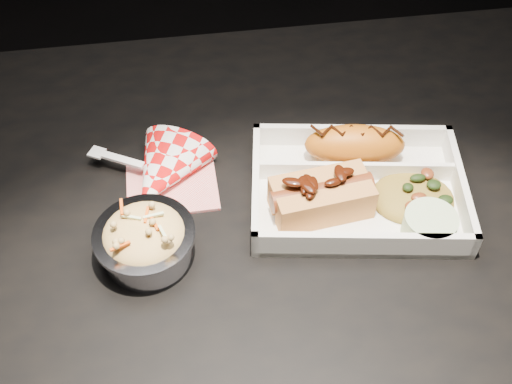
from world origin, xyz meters
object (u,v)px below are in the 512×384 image
napkin_fork (162,173)px  foil_coleslaw_cup (145,239)px  dining_table (273,274)px  food_tray (356,191)px  fried_pastry (355,145)px  hotdog (322,195)px

napkin_fork → foil_coleslaw_cup: bearing=-72.6°
dining_table → food_tray: 0.15m
napkin_fork → fried_pastry: bearing=28.5°
hotdog → napkin_fork: bearing=150.3°
food_tray → hotdog: hotdog is taller
dining_table → fried_pastry: 0.19m
food_tray → fried_pastry: 0.06m
dining_table → foil_coleslaw_cup: (-0.15, -0.02, 0.12)m
dining_table → napkin_fork: napkin_fork is taller
foil_coleslaw_cup → hotdog: bearing=9.1°
dining_table → hotdog: 0.14m
foil_coleslaw_cup → food_tray: bearing=11.6°
dining_table → napkin_fork: bearing=142.8°
dining_table → hotdog: (0.06, 0.02, 0.12)m
hotdog → napkin_fork: napkin_fork is taller
foil_coleslaw_cup → napkin_fork: bearing=78.2°
fried_pastry → napkin_fork: size_ratio=0.77×
food_tray → fried_pastry: (0.01, 0.05, 0.02)m
food_tray → hotdog: 0.06m
dining_table → napkin_fork: size_ratio=7.44×
hotdog → dining_table: bearing=-170.0°
dining_table → napkin_fork: (-0.12, 0.09, 0.11)m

